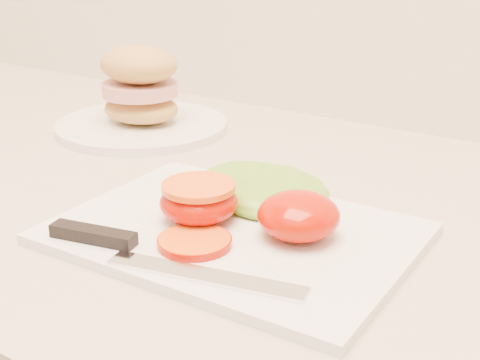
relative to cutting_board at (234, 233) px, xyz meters
The scene contains 7 objects.
cutting_board is the anchor object (origin of this frame).
tomato_half_dome 0.07m from the cutting_board, 17.86° to the left, with size 0.07×0.07×0.04m, color #BD1300.
tomato_half_cut 0.05m from the cutting_board, behind, with size 0.07×0.07×0.04m.
tomato_slice_0 0.05m from the cutting_board, 101.91° to the right, with size 0.06×0.06×0.01m, color orange.
lettuce_leaf_0 0.07m from the cutting_board, 102.49° to the left, with size 0.14×0.10×0.03m, color #6FB32F.
knife 0.10m from the cutting_board, 115.71° to the right, with size 0.25×0.06×0.01m.
sandwich_plate 0.37m from the cutting_board, 144.42° to the left, with size 0.24×0.24×0.12m.
Camera 1 is at (-0.22, 1.12, 1.21)m, focal length 50.00 mm.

